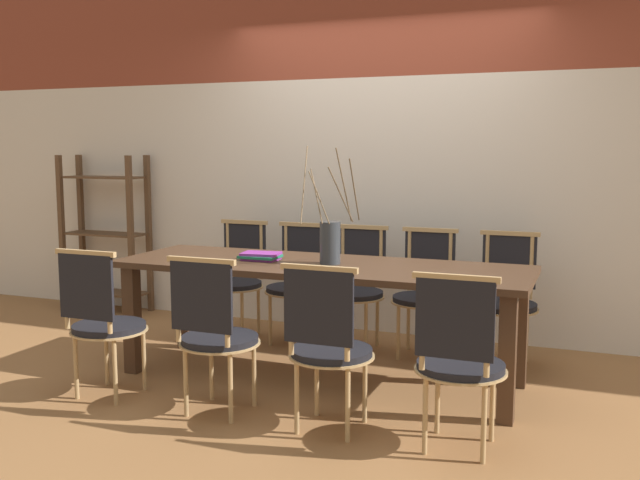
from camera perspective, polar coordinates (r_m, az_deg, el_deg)
ground_plane at (r=4.71m, az=0.00°, el=-11.05°), size 16.00×16.00×0.00m
wall_rear at (r=5.73m, az=4.94°, el=8.46°), size 12.00×0.06×3.20m
dining_table at (r=4.55m, az=0.00°, el=-3.10°), size 2.64×0.85×0.76m
chair_near_leftend at (r=4.45m, az=-16.95°, el=-6.07°), size 0.46×0.46×0.91m
chair_near_left at (r=4.03m, az=-8.40°, el=-7.21°), size 0.46×0.46×0.91m
chair_near_center at (r=3.75m, az=0.66°, el=-8.25°), size 0.46×0.46×0.91m
chair_near_right at (r=3.57m, az=11.06°, el=-9.18°), size 0.46×0.46×0.91m
chair_far_leftend at (r=5.71m, az=-6.64°, el=-2.84°), size 0.46×0.46×0.91m
chair_far_left at (r=5.48m, az=-1.84°, el=-3.22°), size 0.46×0.46×0.91m
chair_far_center at (r=5.32m, az=2.90°, el=-3.56°), size 0.46×0.46×0.91m
chair_far_right at (r=5.18m, az=8.39°, el=-3.93°), size 0.46×0.46×0.91m
chair_far_rightend at (r=5.08m, az=14.63°, el=-4.31°), size 0.46×0.46×0.91m
vase_centerpiece at (r=4.49m, az=0.81°, el=-0.07°), size 0.38×0.38×0.74m
book_stack at (r=4.68m, az=-4.77°, el=-1.30°), size 0.26×0.20×0.05m
shelving_rack at (r=6.77m, az=-16.80°, el=0.44°), size 0.80×0.31×1.42m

